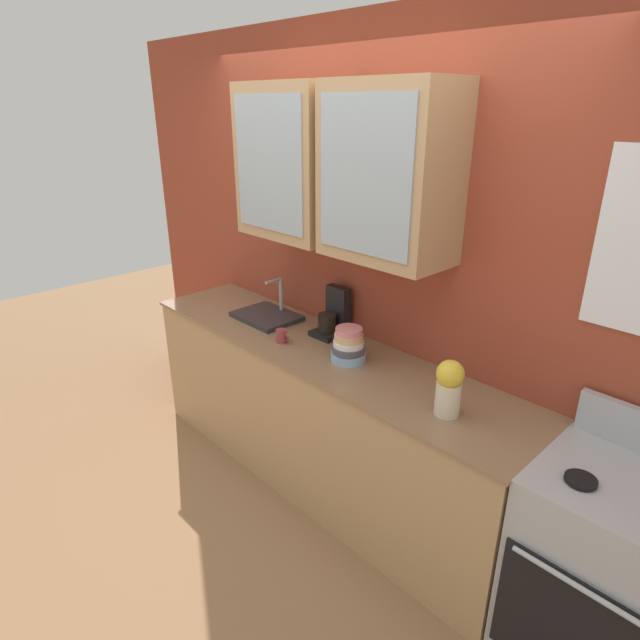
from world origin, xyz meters
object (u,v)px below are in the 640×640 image
bowl_stack (349,346)px  vase (449,387)px  sink_faucet (267,315)px  coffee_maker (333,317)px  cup_near_sink (282,336)px  stove_range (608,580)px

bowl_stack → vase: size_ratio=0.72×
sink_faucet → coffee_maker: 0.50m
bowl_stack → cup_near_sink: 0.45m
coffee_maker → bowl_stack: bearing=-31.9°
cup_near_sink → vase: bearing=2.2°
bowl_stack → coffee_maker: (-0.31, 0.19, 0.02)m
cup_near_sink → coffee_maker: bearing=68.4°
sink_faucet → vase: size_ratio=1.53×
coffee_maker → cup_near_sink: bearing=-111.6°
stove_range → coffee_maker: (-1.74, 0.19, 0.56)m
vase → coffee_maker: 1.02m
stove_range → vase: vase is taller
vase → cup_near_sink: bearing=-177.8°
bowl_stack → coffee_maker: size_ratio=0.66×
vase → coffee_maker: bearing=165.1°
bowl_stack → coffee_maker: coffee_maker is taller
sink_faucet → bowl_stack: size_ratio=2.13×
stove_range → vase: bearing=-174.8°
bowl_stack → cup_near_sink: bearing=-165.6°
cup_near_sink → stove_range: bearing=3.4°
bowl_stack → coffee_maker: bearing=148.1°
bowl_stack → coffee_maker: 0.37m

